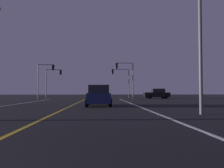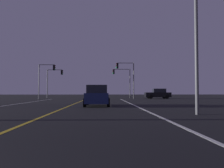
% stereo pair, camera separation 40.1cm
% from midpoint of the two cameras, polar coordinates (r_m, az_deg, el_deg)
% --- Properties ---
extents(lane_edge_right, '(0.16, 41.78, 0.01)m').
position_cam_midpoint_polar(lane_edge_right, '(16.24, 7.97, -6.00)').
color(lane_edge_right, silver).
rests_on(lane_edge_right, ground).
extents(lane_center_divider, '(0.16, 41.78, 0.01)m').
position_cam_midpoint_polar(lane_center_divider, '(16.23, -11.45, -5.98)').
color(lane_center_divider, gold).
rests_on(lane_center_divider, ground).
extents(car_crossing_side, '(4.30, 2.02, 1.70)m').
position_cam_midpoint_polar(car_crossing_side, '(40.20, 11.55, -2.39)').
color(car_crossing_side, black).
rests_on(car_crossing_side, ground).
extents(car_lead_same_lane, '(2.02, 4.30, 1.70)m').
position_cam_midpoint_polar(car_lead_same_lane, '(18.93, -3.09, -2.96)').
color(car_lead_same_lane, black).
rests_on(car_lead_same_lane, ground).
extents(traffic_light_near_right, '(2.96, 0.36, 5.91)m').
position_cam_midpoint_polar(traffic_light_near_right, '(37.66, 3.67, 2.91)').
color(traffic_light_near_right, '#4C4C51').
rests_on(traffic_light_near_right, ground).
extents(traffic_light_near_left, '(2.71, 0.36, 5.58)m').
position_cam_midpoint_polar(traffic_light_near_left, '(38.55, -15.53, 2.52)').
color(traffic_light_near_left, '#4C4C51').
rests_on(traffic_light_near_left, ground).
extents(traffic_light_far_right, '(3.34, 0.36, 5.43)m').
position_cam_midpoint_polar(traffic_light_far_right, '(43.08, 2.63, 1.89)').
color(traffic_light_far_right, '#4C4C51').
rests_on(traffic_light_far_right, ground).
extents(traffic_light_far_left, '(2.95, 0.36, 5.29)m').
position_cam_midpoint_polar(traffic_light_far_left, '(43.86, -13.64, 1.73)').
color(traffic_light_far_left, '#4C4C51').
rests_on(traffic_light_far_left, ground).
extents(street_lamp_right_near, '(2.09, 0.44, 8.29)m').
position_cam_midpoint_polar(street_lamp_right_near, '(13.11, 18.96, 16.25)').
color(street_lamp_right_near, '#4C4C51').
rests_on(street_lamp_right_near, ground).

